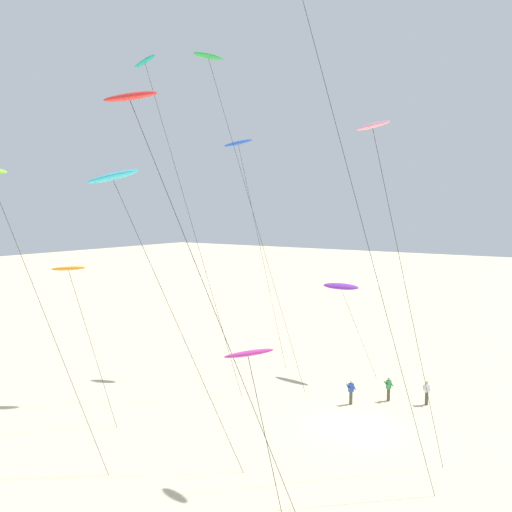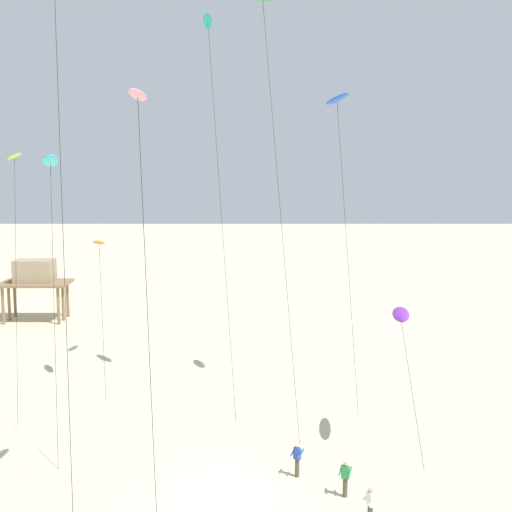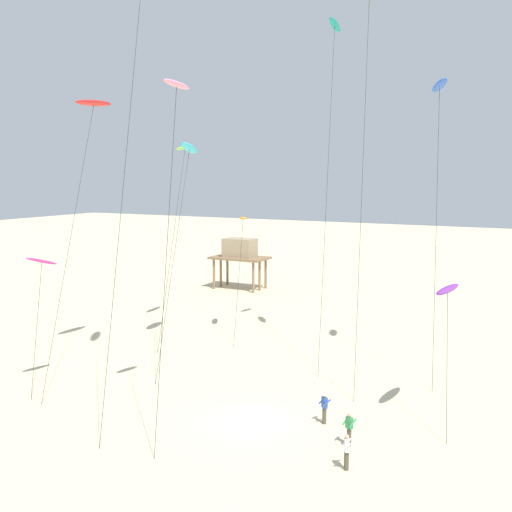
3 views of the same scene
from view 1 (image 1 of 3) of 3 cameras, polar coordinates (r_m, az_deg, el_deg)
ground_plane at (r=33.84m, az=10.56°, el=-18.05°), size 260.00×260.00×0.00m
kite_cyan at (r=28.54m, az=-15.36°, el=8.22°), size 2.78×8.62×15.45m
kite_purple at (r=41.87m, az=9.28°, el=-3.33°), size 1.36×4.46×7.52m
kite_orange at (r=33.88m, az=-19.83°, el=-1.45°), size 1.62×4.20×9.86m
kite_teal at (r=39.96m, az=-11.81°, el=19.30°), size 2.23×8.11×24.21m
kite_magenta at (r=19.41m, az=-0.84°, el=-10.86°), size 0.81×2.91×8.43m
kite_blue at (r=43.68m, az=-1.90°, el=12.04°), size 1.97×5.33×19.16m
kite_red at (r=22.31m, az=-13.57°, el=16.33°), size 2.55×9.00×18.07m
kite_pink at (r=27.88m, az=12.81°, el=13.02°), size 1.39×4.75×17.77m
kite_green at (r=40.79m, az=-5.08°, el=20.39°), size 2.87×8.31×24.89m
kite_flyer_nearest at (r=38.32m, az=18.20°, el=-13.97°), size 0.69×0.70×1.67m
kite_flyer_middle at (r=37.19m, az=10.36°, el=-14.39°), size 0.73×0.72×1.67m
kite_flyer_furthest at (r=38.34m, az=14.32°, el=-13.86°), size 0.69×0.68×1.67m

